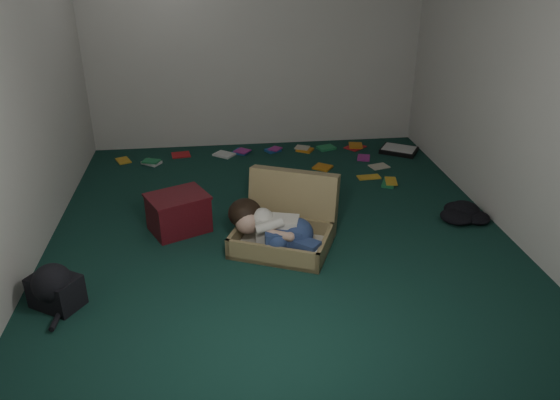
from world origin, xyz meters
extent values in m
plane|color=#13372E|center=(0.00, 0.00, 0.00)|extent=(4.50, 4.50, 0.00)
plane|color=silver|center=(0.00, 2.25, 1.30)|extent=(4.50, 0.00, 4.50)
plane|color=silver|center=(0.00, -2.25, 1.30)|extent=(4.50, 0.00, 4.50)
plane|color=silver|center=(-2.00, 0.00, 1.30)|extent=(0.00, 4.50, 4.50)
plane|color=silver|center=(2.00, 0.00, 1.30)|extent=(0.00, 4.50, 4.50)
cube|color=#978353|center=(-0.02, -0.39, 0.09)|extent=(0.94, 0.83, 0.18)
cube|color=silver|center=(-0.02, -0.39, 0.04)|extent=(0.85, 0.74, 0.02)
cube|color=#978353|center=(0.13, -0.06, 0.28)|extent=(0.81, 0.54, 0.58)
cube|color=silver|center=(-0.05, -0.40, 0.19)|extent=(0.38, 0.27, 0.25)
sphere|color=tan|center=(-0.29, -0.33, 0.26)|extent=(0.21, 0.21, 0.21)
ellipsoid|color=black|center=(-0.31, -0.25, 0.29)|extent=(0.28, 0.30, 0.24)
ellipsoid|color=navy|center=(0.11, -0.46, 0.19)|extent=(0.26, 0.30, 0.24)
cube|color=navy|center=(-0.02, -0.53, 0.18)|extent=(0.30, 0.15, 0.16)
cube|color=navy|center=(0.13, -0.61, 0.15)|extent=(0.29, 0.28, 0.12)
sphere|color=white|center=(0.24, -0.62, 0.13)|extent=(0.12, 0.12, 0.12)
sphere|color=white|center=(0.21, -0.69, 0.12)|extent=(0.11, 0.11, 0.11)
cylinder|color=tan|center=(-0.06, -0.55, 0.24)|extent=(0.21, 0.14, 0.07)
cube|color=#561118|center=(-0.88, 0.07, 0.16)|extent=(0.59, 0.54, 0.32)
cube|color=#561118|center=(-0.88, 0.07, 0.33)|extent=(0.62, 0.57, 0.02)
cube|color=black|center=(1.70, 1.73, 0.03)|extent=(0.52, 0.49, 0.05)
cube|color=white|center=(1.70, 1.73, 0.06)|extent=(0.46, 0.43, 0.01)
cube|color=gold|center=(-1.61, 1.84, 0.01)|extent=(0.19, 0.15, 0.02)
cube|color=red|center=(-0.95, 1.95, 0.01)|extent=(0.24, 0.23, 0.02)
cube|color=white|center=(-0.43, 1.88, 0.01)|extent=(0.19, 0.23, 0.02)
cube|color=#1C539A|center=(0.17, 1.95, 0.01)|extent=(0.20, 0.23, 0.02)
cube|color=orange|center=(0.57, 1.92, 0.01)|extent=(0.24, 0.23, 0.02)
cube|color=#238249|center=(0.84, 1.95, 0.01)|extent=(0.21, 0.16, 0.02)
cube|color=#AA2A89|center=(1.22, 1.57, 0.01)|extent=(0.24, 0.24, 0.02)
cube|color=beige|center=(1.33, 1.30, 0.01)|extent=(0.18, 0.22, 0.02)
cube|color=gold|center=(1.12, 1.01, 0.01)|extent=(0.22, 0.24, 0.02)
cube|color=red|center=(1.21, 1.95, 0.01)|extent=(0.24, 0.22, 0.02)
cube|color=white|center=(-1.27, 1.72, 0.01)|extent=(0.22, 0.18, 0.02)
cube|color=#1C539A|center=(-0.22, 1.95, 0.01)|extent=(0.24, 0.24, 0.02)
cube|color=orange|center=(0.67, 1.34, 0.01)|extent=(0.16, 0.21, 0.02)
cube|color=#238249|center=(1.29, 0.81, 0.01)|extent=(0.22, 0.24, 0.02)
camera|label=1|loc=(-0.52, -4.32, 2.38)|focal=35.00mm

